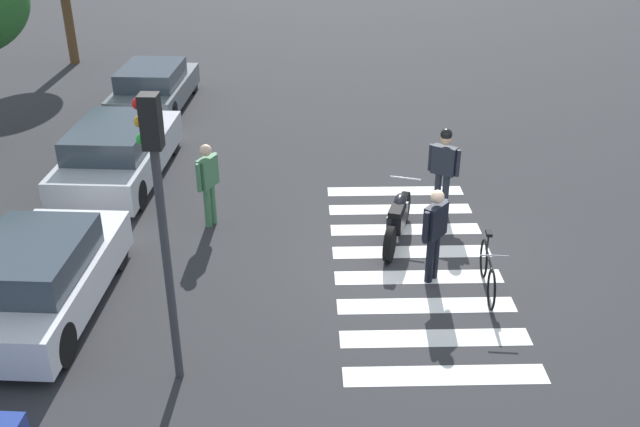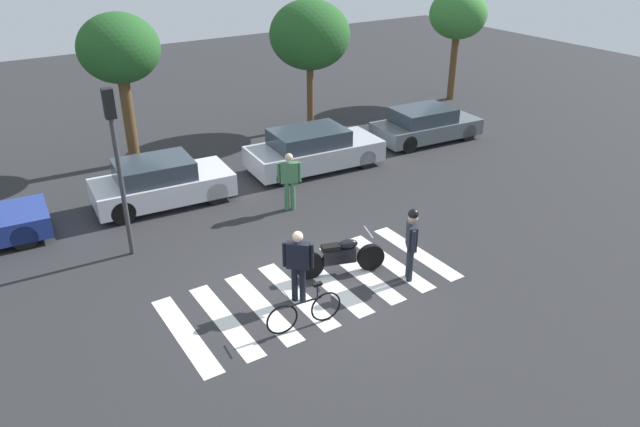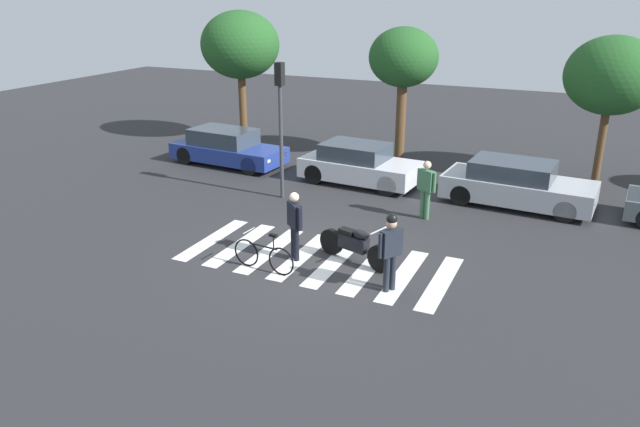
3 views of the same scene
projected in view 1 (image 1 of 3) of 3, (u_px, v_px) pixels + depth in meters
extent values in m
plane|color=#2B2B2D|center=(415.00, 264.00, 13.45)|extent=(60.00, 60.00, 0.00)
cylinder|color=black|center=(404.00, 208.00, 14.77)|extent=(0.69, 0.34, 0.68)
cylinder|color=black|center=(390.00, 244.00, 13.46)|extent=(0.69, 0.34, 0.68)
cube|color=black|center=(397.00, 218.00, 13.99)|extent=(0.85, 0.51, 0.36)
ellipsoid|color=black|center=(400.00, 200.00, 14.06)|extent=(0.53, 0.37, 0.24)
cube|color=black|center=(396.00, 211.00, 13.71)|extent=(0.49, 0.36, 0.12)
cylinder|color=#A5A5AD|center=(406.00, 178.00, 14.38)|extent=(0.22, 0.60, 0.04)
torus|color=black|center=(491.00, 290.00, 12.05)|extent=(0.71, 0.11, 0.71)
torus|color=black|center=(484.00, 258.00, 12.95)|extent=(0.71, 0.11, 0.71)
cylinder|color=black|center=(489.00, 260.00, 12.37)|extent=(0.79, 0.12, 0.04)
cylinder|color=black|center=(488.00, 242.00, 12.57)|extent=(0.04, 0.04, 0.34)
cube|color=black|center=(489.00, 233.00, 12.48)|extent=(0.21, 0.12, 0.06)
cylinder|color=#99999E|center=(495.00, 256.00, 11.87)|extent=(0.07, 0.46, 0.03)
cylinder|color=#1E232D|center=(445.00, 193.00, 15.16)|extent=(0.14, 0.14, 0.86)
cylinder|color=#1E232D|center=(437.00, 191.00, 15.25)|extent=(0.14, 0.14, 0.86)
cube|color=#1E232D|center=(444.00, 160.00, 14.87)|extent=(0.44, 0.53, 0.61)
sphere|color=tan|center=(446.00, 139.00, 14.65)|extent=(0.23, 0.23, 0.23)
cylinder|color=#1E232D|center=(458.00, 163.00, 14.73)|extent=(0.09, 0.09, 0.58)
cylinder|color=#1E232D|center=(431.00, 157.00, 15.00)|extent=(0.09, 0.09, 0.58)
sphere|color=black|center=(446.00, 134.00, 14.60)|extent=(0.24, 0.24, 0.24)
cylinder|color=black|center=(430.00, 260.00, 12.74)|extent=(0.14, 0.14, 0.87)
cylinder|color=black|center=(435.00, 256.00, 12.86)|extent=(0.14, 0.14, 0.87)
cube|color=black|center=(435.00, 221.00, 12.45)|extent=(0.52, 0.48, 0.62)
sphere|color=beige|center=(438.00, 197.00, 12.24)|extent=(0.24, 0.24, 0.24)
cylinder|color=black|center=(426.00, 228.00, 12.24)|extent=(0.09, 0.09, 0.59)
cylinder|color=black|center=(445.00, 215.00, 12.66)|extent=(0.09, 0.09, 0.59)
cylinder|color=#3F724C|center=(212.00, 204.00, 14.72)|extent=(0.14, 0.14, 0.87)
cylinder|color=#3F724C|center=(208.00, 207.00, 14.58)|extent=(0.14, 0.14, 0.87)
cube|color=#3F724C|center=(207.00, 172.00, 14.31)|extent=(0.54, 0.41, 0.62)
sphere|color=beige|center=(206.00, 150.00, 14.10)|extent=(0.24, 0.24, 0.24)
cylinder|color=#3F724C|center=(216.00, 166.00, 14.55)|extent=(0.09, 0.09, 0.58)
cylinder|color=#3F724C|center=(199.00, 178.00, 14.07)|extent=(0.09, 0.09, 0.58)
cube|color=silver|center=(445.00, 375.00, 10.66)|extent=(0.45, 3.03, 0.01)
cube|color=silver|center=(435.00, 338.00, 11.46)|extent=(0.45, 3.03, 0.01)
cube|color=silver|center=(426.00, 305.00, 12.25)|extent=(0.45, 3.03, 0.01)
cube|color=silver|center=(418.00, 277.00, 13.05)|extent=(0.45, 3.03, 0.01)
cube|color=silver|center=(411.00, 252.00, 13.85)|extent=(0.45, 3.03, 0.01)
cube|color=silver|center=(405.00, 229.00, 14.65)|extent=(0.45, 3.03, 0.01)
cube|color=silver|center=(400.00, 209.00, 15.45)|extent=(0.45, 3.03, 0.01)
cube|color=silver|center=(395.00, 191.00, 16.25)|extent=(0.45, 3.03, 0.01)
cube|color=#F2EDCC|center=(3.00, 426.00, 8.96)|extent=(0.10, 0.21, 0.12)
cylinder|color=black|center=(31.00, 249.00, 13.26)|extent=(0.71, 0.27, 0.69)
cylinder|color=black|center=(117.00, 252.00, 13.18)|extent=(0.71, 0.27, 0.69)
cylinder|color=black|center=(61.00, 345.00, 10.75)|extent=(0.71, 0.27, 0.69)
cube|color=silver|center=(43.00, 283.00, 11.92)|extent=(4.16, 2.11, 0.66)
cube|color=#333D47|center=(31.00, 258.00, 11.46)|extent=(2.30, 1.75, 0.55)
cube|color=#F2EDCC|center=(53.00, 221.00, 13.66)|extent=(0.10, 0.21, 0.12)
cube|color=#F2EDCC|center=(113.00, 222.00, 13.60)|extent=(0.10, 0.21, 0.12)
cylinder|color=black|center=(106.00, 140.00, 18.12)|extent=(0.67, 0.27, 0.65)
cylinder|color=black|center=(172.00, 141.00, 18.05)|extent=(0.67, 0.27, 0.65)
cylinder|color=black|center=(61.00, 194.00, 15.39)|extent=(0.67, 0.27, 0.65)
cylinder|color=black|center=(138.00, 195.00, 15.31)|extent=(0.67, 0.27, 0.65)
cube|color=#B7BAC1|center=(120.00, 157.00, 16.63)|extent=(4.67, 2.22, 0.70)
cube|color=#333D47|center=(113.00, 136.00, 16.14)|extent=(2.57, 1.84, 0.53)
cube|color=#F2EDCC|center=(122.00, 119.00, 18.58)|extent=(0.10, 0.21, 0.12)
cube|color=#F2EDCC|center=(168.00, 120.00, 18.53)|extent=(0.10, 0.21, 0.12)
cylinder|color=black|center=(142.00, 82.00, 22.51)|extent=(0.66, 0.27, 0.65)
cylinder|color=black|center=(192.00, 83.00, 22.43)|extent=(0.66, 0.27, 0.65)
cylinder|color=black|center=(115.00, 111.00, 20.05)|extent=(0.66, 0.27, 0.65)
cylinder|color=black|center=(171.00, 112.00, 19.98)|extent=(0.66, 0.27, 0.65)
cube|color=slate|center=(155.00, 91.00, 21.17)|extent=(4.20, 2.11, 0.59)
cube|color=#333D47|center=(151.00, 75.00, 20.74)|extent=(2.32, 1.75, 0.52)
cube|color=#F2EDCC|center=(153.00, 69.00, 22.93)|extent=(0.10, 0.21, 0.12)
cube|color=#F2EDCC|center=(189.00, 69.00, 22.88)|extent=(0.10, 0.21, 0.12)
cylinder|color=#38383D|center=(168.00, 271.00, 9.83)|extent=(0.12, 0.12, 3.62)
cube|color=black|center=(151.00, 122.00, 8.83)|extent=(0.25, 0.25, 0.70)
sphere|color=red|center=(138.00, 104.00, 8.73)|extent=(0.16, 0.16, 0.16)
sphere|color=orange|center=(140.00, 122.00, 8.84)|extent=(0.16, 0.16, 0.16)
sphere|color=green|center=(143.00, 139.00, 8.94)|extent=(0.16, 0.16, 0.16)
cylinder|color=brown|center=(69.00, 22.00, 24.92)|extent=(0.32, 0.32, 2.87)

